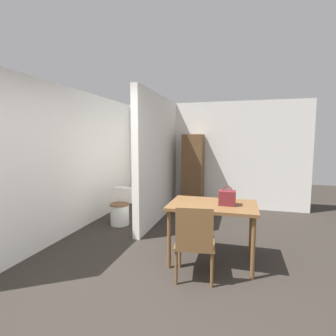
# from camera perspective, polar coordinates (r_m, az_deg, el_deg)

# --- Properties ---
(ground_plane) EXTENTS (16.00, 16.00, 0.00)m
(ground_plane) POSITION_cam_1_polar(r_m,az_deg,el_deg) (2.98, -5.06, -26.91)
(ground_plane) COLOR #2D2823
(wall_back) EXTENTS (4.81, 0.12, 2.50)m
(wall_back) POSITION_cam_1_polar(r_m,az_deg,el_deg) (6.42, 7.59, 2.83)
(wall_back) COLOR white
(wall_back) RESTS_ON ground_plane
(wall_left) EXTENTS (0.12, 4.95, 2.50)m
(wall_left) POSITION_cam_1_polar(r_m,az_deg,el_deg) (5.18, -17.91, 1.76)
(wall_left) COLOR white
(wall_left) RESTS_ON ground_plane
(partition_wall) EXTENTS (0.12, 2.46, 2.50)m
(partition_wall) POSITION_cam_1_polar(r_m,az_deg,el_deg) (5.32, -2.08, 2.17)
(partition_wall) COLOR white
(partition_wall) RESTS_ON ground_plane
(dining_table) EXTENTS (1.13, 0.77, 0.79)m
(dining_table) POSITION_cam_1_polar(r_m,az_deg,el_deg) (3.54, 9.68, -9.09)
(dining_table) COLOR brown
(dining_table) RESTS_ON ground_plane
(wooden_chair) EXTENTS (0.51, 0.51, 0.89)m
(wooden_chair) POSITION_cam_1_polar(r_m,az_deg,el_deg) (3.13, 5.82, -15.43)
(wooden_chair) COLOR brown
(wooden_chair) RESTS_ON ground_plane
(toilet) EXTENTS (0.39, 0.53, 0.68)m
(toilet) POSITION_cam_1_polar(r_m,az_deg,el_deg) (5.21, -10.13, -8.65)
(toilet) COLOR white
(toilet) RESTS_ON ground_plane
(handbag) EXTENTS (0.21, 0.16, 0.25)m
(handbag) POSITION_cam_1_polar(r_m,az_deg,el_deg) (3.47, 12.77, -6.32)
(handbag) COLOR maroon
(handbag) RESTS_ON dining_table
(wooden_cabinet) EXTENTS (0.46, 0.47, 1.74)m
(wooden_cabinet) POSITION_cam_1_polar(r_m,az_deg,el_deg) (6.18, 5.48, -0.81)
(wooden_cabinet) COLOR brown
(wooden_cabinet) RESTS_ON ground_plane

